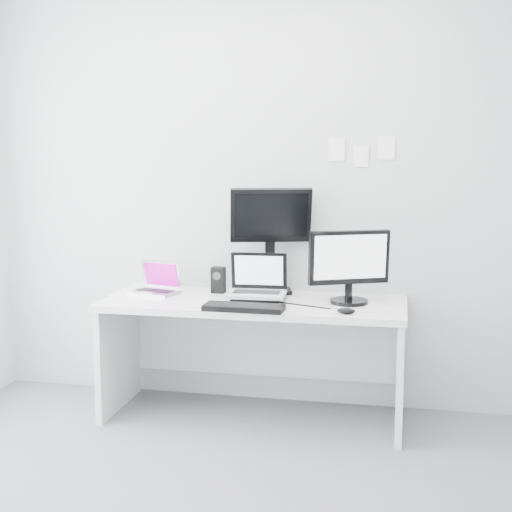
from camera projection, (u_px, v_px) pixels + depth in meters
name	position (u px, v px, depth m)	size (l,w,h in m)	color
back_wall	(265.00, 193.00, 4.51)	(3.60, 3.60, 0.00)	silver
desk	(253.00, 359.00, 4.32)	(1.80, 0.70, 0.73)	white
macbook	(154.00, 277.00, 4.44)	(0.28, 0.21, 0.21)	#B1B1B5
speaker	(218.00, 280.00, 4.48)	(0.08, 0.08, 0.16)	black
dell_laptop	(256.00, 277.00, 4.23)	(0.34, 0.26, 0.28)	silver
rear_monitor	(270.00, 239.00, 4.43)	(0.50, 0.18, 0.68)	black
samsung_monitor	(350.00, 266.00, 4.14)	(0.48, 0.22, 0.44)	black
keyboard	(244.00, 308.00, 3.99)	(0.45, 0.16, 0.03)	black
mouse	(346.00, 311.00, 3.90)	(0.10, 0.06, 0.03)	black
wall_note_0	(337.00, 150.00, 4.38)	(0.10, 0.00, 0.14)	white
wall_note_1	(361.00, 156.00, 4.35)	(0.09, 0.00, 0.13)	white
wall_note_2	(386.00, 148.00, 4.31)	(0.10, 0.00, 0.14)	white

